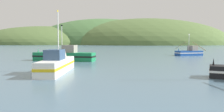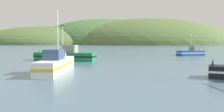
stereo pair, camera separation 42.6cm
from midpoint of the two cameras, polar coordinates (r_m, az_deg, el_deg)
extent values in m
ellipsoid|color=#47703D|center=(248.75, -1.89, 3.24)|extent=(161.00, 128.80, 57.90)
ellipsoid|color=#516B38|center=(251.06, -16.69, 3.08)|extent=(150.75, 120.60, 39.95)
ellipsoid|color=#516B38|center=(238.63, 9.62, 3.15)|extent=(181.02, 144.82, 55.64)
cube|color=#19479E|center=(54.33, 20.69, 0.74)|extent=(6.72, 4.23, 1.15)
cube|color=white|center=(54.33, 20.69, 0.80)|extent=(6.79, 4.27, 0.21)
cone|color=#19479E|center=(52.68, 18.16, 1.71)|extent=(0.25, 0.25, 0.70)
cube|color=gray|center=(54.91, 21.62, 1.99)|extent=(2.12, 2.45, 1.23)
cylinder|color=silver|center=(54.24, 20.73, 3.37)|extent=(0.12, 0.12, 3.85)
cube|color=white|center=(54.27, 20.78, 5.53)|extent=(0.35, 0.13, 0.20)
cylinder|color=#997F4C|center=(51.40, 23.04, 2.48)|extent=(1.45, 4.49, 1.91)
cylinder|color=#997F4C|center=(57.22, 18.66, 2.72)|extent=(1.45, 4.49, 1.91)
cone|color=black|center=(22.26, 26.11, -1.41)|extent=(0.26, 0.26, 0.70)
cube|color=white|center=(24.11, -14.31, -2.54)|extent=(2.14, 9.12, 1.50)
cube|color=gold|center=(24.10, -14.31, -2.36)|extent=(2.17, 9.21, 0.27)
cone|color=white|center=(28.06, -12.05, 0.66)|extent=(0.20, 0.20, 0.70)
cube|color=#334C6B|center=(23.18, -14.93, 0.38)|extent=(1.70, 2.49, 1.07)
cylinder|color=silver|center=(24.62, -14.02, 5.41)|extent=(0.12, 0.12, 5.21)
cube|color=gold|center=(24.85, -14.12, 11.70)|extent=(0.03, 0.36, 0.20)
cube|color=#197A47|center=(38.23, -12.33, -0.15)|extent=(11.22, 4.50, 1.46)
cube|color=black|center=(38.22, -12.33, -0.04)|extent=(11.33, 4.55, 0.26)
cone|color=#197A47|center=(40.62, -18.78, 1.50)|extent=(0.24, 0.24, 0.70)
cube|color=gray|center=(37.70, -10.89, 1.92)|extent=(2.56, 2.09, 1.31)
cylinder|color=silver|center=(38.29, -12.88, 4.42)|extent=(0.12, 0.12, 4.64)
cube|color=black|center=(38.38, -12.94, 8.06)|extent=(0.36, 0.10, 0.20)
camera|label=1|loc=(0.21, -89.58, 0.03)|focal=33.79mm
camera|label=2|loc=(0.21, 90.42, -0.03)|focal=33.79mm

